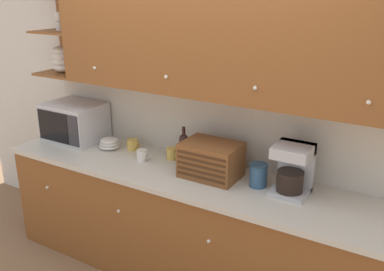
% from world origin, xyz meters
% --- Properties ---
extents(ground_plane, '(24.00, 24.00, 0.00)m').
position_xyz_m(ground_plane, '(0.00, 0.00, 0.00)').
color(ground_plane, '#896647').
extents(wall_back, '(5.48, 0.06, 2.60)m').
position_xyz_m(wall_back, '(0.00, 0.03, 1.30)').
color(wall_back, silver).
rests_on(wall_back, ground_plane).
extents(counter_unit, '(3.10, 0.68, 0.91)m').
position_xyz_m(counter_unit, '(-0.00, -0.32, 0.45)').
color(counter_unit, brown).
rests_on(counter_unit, ground_plane).
extents(backsplash_panel, '(3.08, 0.01, 0.57)m').
position_xyz_m(backsplash_panel, '(0.00, -0.01, 1.19)').
color(backsplash_panel, beige).
rests_on(backsplash_panel, counter_unit).
extents(upper_cabinets, '(3.08, 0.38, 0.76)m').
position_xyz_m(upper_cabinets, '(0.16, -0.18, 1.86)').
color(upper_cabinets, brown).
rests_on(upper_cabinets, backsplash_panel).
extents(microwave, '(0.50, 0.40, 0.33)m').
position_xyz_m(microwave, '(-1.22, -0.22, 1.07)').
color(microwave, silver).
rests_on(microwave, counter_unit).
extents(bowl_stack_on_counter, '(0.18, 0.18, 0.09)m').
position_xyz_m(bowl_stack_on_counter, '(-0.81, -0.24, 0.95)').
color(bowl_stack_on_counter, silver).
rests_on(bowl_stack_on_counter, counter_unit).
extents(mug_blue_second, '(0.11, 0.09, 0.09)m').
position_xyz_m(mug_blue_second, '(-0.62, -0.16, 0.95)').
color(mug_blue_second, gold).
rests_on(mug_blue_second, counter_unit).
extents(mug_patterned_third, '(0.09, 0.08, 0.09)m').
position_xyz_m(mug_patterned_third, '(-0.41, -0.31, 0.95)').
color(mug_patterned_third, silver).
rests_on(mug_patterned_third, counter_unit).
extents(mug, '(0.10, 0.09, 0.09)m').
position_xyz_m(mug, '(-0.22, -0.16, 0.95)').
color(mug, gold).
rests_on(mug, counter_unit).
extents(wine_bottle, '(0.07, 0.07, 0.31)m').
position_xyz_m(wine_bottle, '(-0.08, -0.21, 1.05)').
color(wine_bottle, black).
rests_on(wine_bottle, counter_unit).
extents(bread_box, '(0.41, 0.30, 0.26)m').
position_xyz_m(bread_box, '(0.20, -0.29, 1.03)').
color(bread_box, brown).
rests_on(bread_box, counter_unit).
extents(storage_canister, '(0.13, 0.13, 0.16)m').
position_xyz_m(storage_canister, '(0.55, -0.26, 0.99)').
color(storage_canister, '#33567A').
rests_on(storage_canister, counter_unit).
extents(coffee_maker, '(0.24, 0.24, 0.34)m').
position_xyz_m(coffee_maker, '(0.78, -0.24, 1.08)').
color(coffee_maker, '#B7B7BC').
rests_on(coffee_maker, counter_unit).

